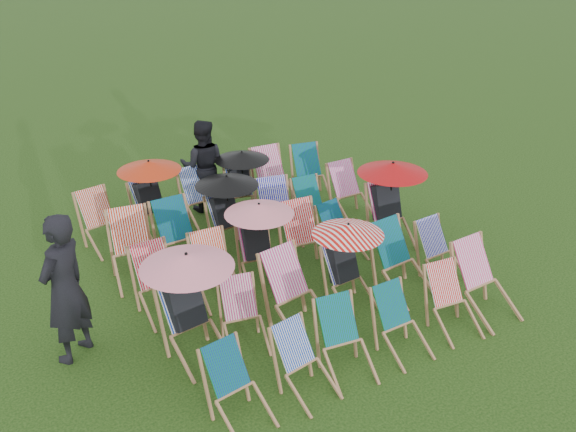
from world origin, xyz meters
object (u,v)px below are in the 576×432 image
person_left (65,289)px  deckchair_29 (311,174)px  deckchair_0 (238,389)px  deckchair_5 (487,282)px  person_rear (203,166)px

person_left → deckchair_29: bearing=169.1°
deckchair_0 → deckchair_5: bearing=-7.0°
person_left → person_rear: (3.16, 3.13, -0.12)m
person_rear → person_left: bearing=73.0°
deckchair_5 → person_rear: bearing=108.3°
deckchair_0 → person_left: (-1.29, 2.05, 0.56)m
deckchair_29 → person_left: person_left is taller
deckchair_0 → person_rear: bearing=61.3°
deckchair_0 → deckchair_29: deckchair_29 is taller
deckchair_29 → person_rear: (-2.00, 0.52, 0.38)m
deckchair_5 → person_rear: person_rear is taller
deckchair_5 → deckchair_0: bearing=178.8°
deckchair_0 → person_rear: (1.88, 5.18, 0.44)m
deckchair_29 → person_rear: bearing=175.8°
person_left → deckchair_5: bearing=121.7°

